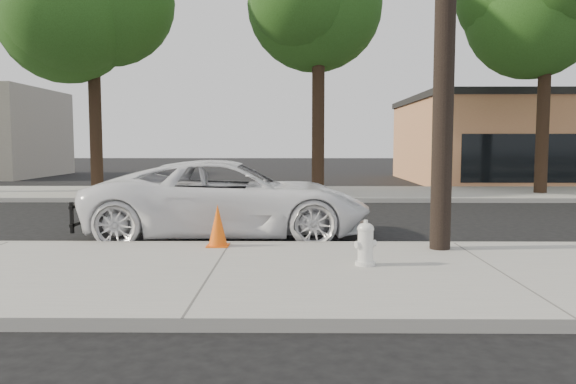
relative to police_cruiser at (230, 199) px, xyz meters
name	(u,v)px	position (x,y,z in m)	size (l,w,h in m)	color
ground	(241,232)	(0.17, 0.69, -0.79)	(120.00, 120.00, 0.00)	black
near_sidewalk	(213,275)	(0.17, -3.61, -0.71)	(90.00, 4.40, 0.15)	gray
far_sidewalk	(263,193)	(0.17, 9.19, -0.71)	(90.00, 5.00, 0.15)	gray
curb_near	(230,246)	(0.17, -1.41, -0.71)	(90.00, 0.12, 0.16)	#9E9B93
tree_b	(96,23)	(-5.64, 8.74, 5.36)	(4.34, 4.20, 8.45)	black
tree_d	(555,15)	(10.36, 8.64, 5.58)	(4.50, 4.35, 8.75)	black
police_cruiser	(230,199)	(0.00, 0.00, 0.00)	(2.62, 5.68, 1.58)	white
fire_hydrant	(365,245)	(2.35, -3.30, -0.34)	(0.34, 0.30, 0.62)	silver
traffic_cone	(218,226)	(0.00, -1.81, -0.29)	(0.38, 0.38, 0.72)	#F95C0D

